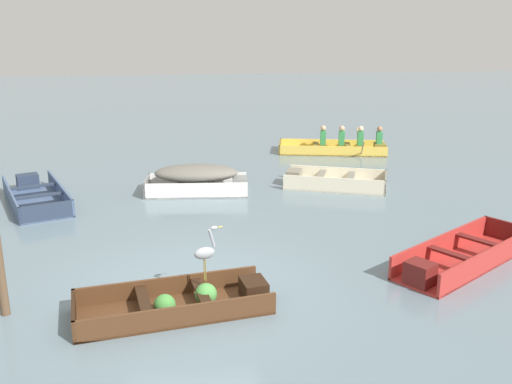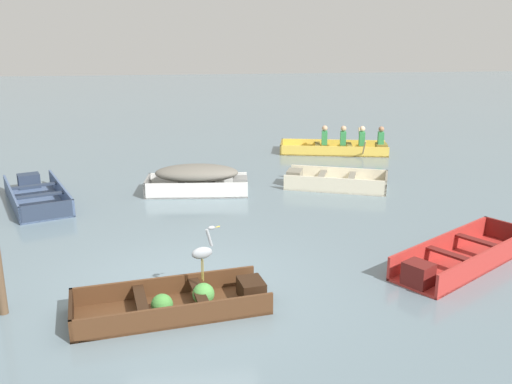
# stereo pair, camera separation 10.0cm
# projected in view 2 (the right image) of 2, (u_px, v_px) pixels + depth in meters

# --- Properties ---
(ground_plane) EXTENTS (80.00, 80.00, 0.00)m
(ground_plane) POSITION_uv_depth(u_px,v_px,m) (188.00, 286.00, 9.21)
(ground_plane) COLOR slate
(dinghy_dark_varnish_foreground) EXTENTS (2.97, 1.51, 0.37)m
(dinghy_dark_varnish_foreground) POSITION_uv_depth(u_px,v_px,m) (180.00, 302.00, 8.39)
(dinghy_dark_varnish_foreground) COLOR #4C2D19
(dinghy_dark_varnish_foreground) RESTS_ON ground
(skiff_slate_blue_near_moored) EXTENTS (2.18, 3.22, 0.40)m
(skiff_slate_blue_near_moored) POSITION_uv_depth(u_px,v_px,m) (36.00, 195.00, 13.58)
(skiff_slate_blue_near_moored) COLOR #475B7F
(skiff_slate_blue_near_moored) RESTS_ON ground
(skiff_white_mid_moored) EXTENTS (2.59, 1.22, 0.72)m
(skiff_white_mid_moored) POSITION_uv_depth(u_px,v_px,m) (198.00, 177.00, 14.16)
(skiff_white_mid_moored) COLOR white
(skiff_white_mid_moored) RESTS_ON ground
(skiff_red_far_moored) EXTENTS (3.14, 2.55, 0.42)m
(skiff_red_far_moored) POSITION_uv_depth(u_px,v_px,m) (459.00, 258.00, 9.92)
(skiff_red_far_moored) COLOR #AD2D28
(skiff_red_far_moored) RESTS_ON ground
(skiff_cream_outer_moored) EXTENTS (2.80, 1.97, 0.39)m
(skiff_cream_outer_moored) POSITION_uv_depth(u_px,v_px,m) (331.00, 182.00, 14.75)
(skiff_cream_outer_moored) COLOR beige
(skiff_cream_outer_moored) RESTS_ON ground
(rowboat_yellow_with_crew) EXTENTS (3.62, 2.36, 0.89)m
(rowboat_yellow_with_crew) POSITION_uv_depth(u_px,v_px,m) (341.00, 146.00, 18.65)
(rowboat_yellow_with_crew) COLOR #E5BC47
(rowboat_yellow_with_crew) RESTS_ON ground
(heron_on_dinghy) EXTENTS (0.45, 0.24, 0.84)m
(heron_on_dinghy) POSITION_uv_depth(u_px,v_px,m) (203.00, 251.00, 8.44)
(heron_on_dinghy) COLOR olive
(heron_on_dinghy) RESTS_ON dinghy_dark_varnish_foreground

